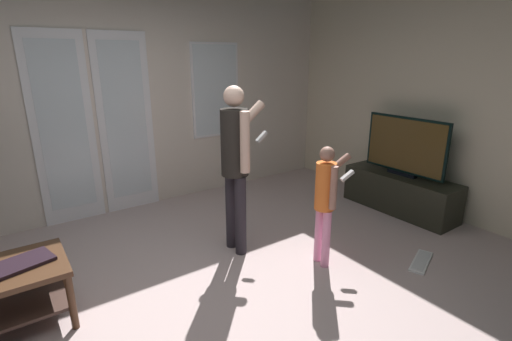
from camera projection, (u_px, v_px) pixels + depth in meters
ground_plane at (204, 312)px, 2.76m from camera, size 6.38×4.74×0.02m
wall_back_with_doors at (105, 98)px, 4.19m from camera, size 6.38×0.09×2.80m
wall_right_plain at (454, 97)px, 4.09m from camera, size 0.06×4.74×2.77m
tv_stand at (400, 193)px, 4.50m from camera, size 0.45×1.35×0.46m
flat_screen_tv at (405, 146)px, 4.33m from camera, size 0.08×1.02×0.69m
person_adult at (236, 156)px, 3.37m from camera, size 0.61×0.43×1.58m
person_child at (326, 195)px, 3.21m from camera, size 0.50×0.29×1.10m
loose_keyboard at (421, 261)px, 3.40m from camera, size 0.46×0.27×0.02m
laptop_closed at (23, 262)px, 2.53m from camera, size 0.40×0.32×0.02m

